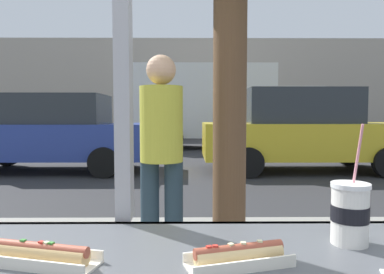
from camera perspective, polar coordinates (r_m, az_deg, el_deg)
name	(u,v)px	position (r m, az deg, el deg)	size (l,w,h in m)	color
ground_plane	(181,166)	(9.19, -1.83, -4.64)	(60.00, 60.00, 0.00)	#2D2D30
building_facade_far	(185,89)	(20.37, -1.12, 7.57)	(28.00, 1.20, 5.45)	#A89E8E
soda_cup_left	(350,212)	(1.06, 23.77, -10.90)	(0.10, 0.10, 0.32)	silver
hotdog_tray_near	(42,255)	(0.93, -22.66, -16.83)	(0.28, 0.15, 0.05)	silver
hotdog_tray_far	(239,256)	(0.87, 7.46, -18.18)	(0.26, 0.15, 0.05)	silver
parked_car_blue	(51,133)	(8.90, -21.50, 0.65)	(4.63, 1.97, 1.77)	#283D93
parked_car_yellow	(302,130)	(8.72, 17.10, 1.00)	(4.69, 2.07, 1.90)	gold
box_truck	(217,104)	(14.10, 3.98, 5.20)	(7.31, 2.44, 3.18)	silver
pedestrian	(162,149)	(2.69, -4.86, -1.91)	(0.32, 0.32, 1.63)	#22333F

